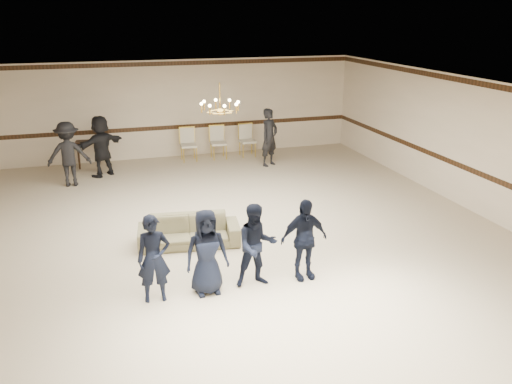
# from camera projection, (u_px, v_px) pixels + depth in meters

# --- Properties ---
(room) EXTENTS (12.01, 14.01, 3.21)m
(room) POSITION_uv_depth(u_px,v_px,m) (232.00, 164.00, 11.27)
(room) COLOR #BFAD93
(room) RESTS_ON ground
(chair_rail) EXTENTS (12.00, 0.02, 0.14)m
(chair_rail) POSITION_uv_depth(u_px,v_px,m) (179.00, 127.00, 17.78)
(chair_rail) COLOR #371F10
(chair_rail) RESTS_ON wall_back
(crown_molding) EXTENTS (12.00, 0.02, 0.14)m
(crown_molding) POSITION_uv_depth(u_px,v_px,m) (176.00, 63.00, 17.10)
(crown_molding) COLOR #371F10
(crown_molding) RESTS_ON wall_back
(chandelier) EXTENTS (0.94, 0.94, 0.89)m
(chandelier) POSITION_uv_depth(u_px,v_px,m) (220.00, 97.00, 11.76)
(chandelier) COLOR gold
(chandelier) RESTS_ON ceiling
(boy_a) EXTENTS (0.57, 0.38, 1.54)m
(boy_a) POSITION_uv_depth(u_px,v_px,m) (154.00, 259.00, 8.87)
(boy_a) COLOR black
(boy_a) RESTS_ON floor
(boy_b) EXTENTS (0.77, 0.52, 1.54)m
(boy_b) POSITION_uv_depth(u_px,v_px,m) (207.00, 252.00, 9.12)
(boy_b) COLOR black
(boy_b) RESTS_ON floor
(boy_c) EXTENTS (0.77, 0.61, 1.54)m
(boy_c) POSITION_uv_depth(u_px,v_px,m) (257.00, 246.00, 9.37)
(boy_c) COLOR black
(boy_c) RESTS_ON floor
(boy_d) EXTENTS (0.92, 0.42, 1.54)m
(boy_d) POSITION_uv_depth(u_px,v_px,m) (304.00, 239.00, 9.62)
(boy_d) COLOR black
(boy_d) RESTS_ON floor
(settee) EXTENTS (2.20, 1.10, 0.62)m
(settee) POSITION_uv_depth(u_px,v_px,m) (189.00, 231.00, 11.15)
(settee) COLOR #6F684A
(settee) RESTS_ON floor
(adult_left) EXTENTS (1.21, 0.74, 1.82)m
(adult_left) POSITION_uv_depth(u_px,v_px,m) (68.00, 154.00, 14.76)
(adult_left) COLOR black
(adult_left) RESTS_ON floor
(adult_mid) EXTENTS (1.70, 1.39, 1.82)m
(adult_mid) POSITION_uv_depth(u_px,v_px,m) (101.00, 146.00, 15.64)
(adult_mid) COLOR black
(adult_mid) RESTS_ON floor
(adult_right) EXTENTS (0.79, 0.71, 1.82)m
(adult_right) POSITION_uv_depth(u_px,v_px,m) (269.00, 137.00, 16.70)
(adult_right) COLOR black
(adult_right) RESTS_ON floor
(banquet_chair_left) EXTENTS (0.55, 0.55, 1.06)m
(banquet_chair_left) POSITION_uv_depth(u_px,v_px,m) (189.00, 145.00, 17.34)
(banquet_chair_left) COLOR beige
(banquet_chair_left) RESTS_ON floor
(banquet_chair_mid) EXTENTS (0.56, 0.56, 1.06)m
(banquet_chair_mid) POSITION_uv_depth(u_px,v_px,m) (219.00, 143.00, 17.62)
(banquet_chair_mid) COLOR beige
(banquet_chair_mid) RESTS_ON floor
(banquet_chair_right) EXTENTS (0.54, 0.54, 1.06)m
(banquet_chair_right) POSITION_uv_depth(u_px,v_px,m) (247.00, 141.00, 17.89)
(banquet_chair_right) COLOR beige
(banquet_chair_right) RESTS_ON floor
(console_table) EXTENTS (1.04, 0.51, 0.84)m
(console_table) POSITION_uv_depth(u_px,v_px,m) (93.00, 154.00, 16.72)
(console_table) COLOR black
(console_table) RESTS_ON floor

